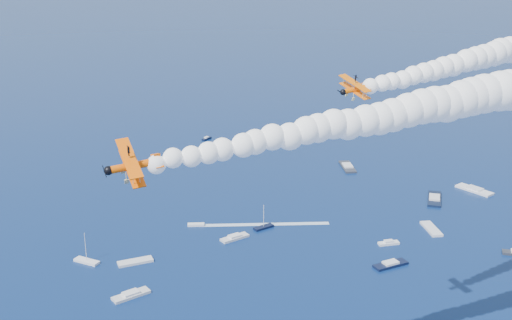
% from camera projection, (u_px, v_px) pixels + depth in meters
% --- Properties ---
extents(biplane_lead, '(10.16, 10.24, 6.36)m').
position_uv_depth(biplane_lead, '(356.00, 89.00, 115.04)').
color(biplane_lead, '#FF6A05').
extents(biplane_trail, '(12.81, 13.36, 8.85)m').
position_uv_depth(biplane_trail, '(134.00, 166.00, 94.20)').
color(biplane_trail, '#FD5D05').
extents(smoke_trail_lead, '(72.43, 71.78, 12.39)m').
position_uv_depth(smoke_trail_lead, '(492.00, 55.00, 131.29)').
color(smoke_trail_lead, white).
extents(smoke_trail_trail, '(72.40, 71.05, 12.39)m').
position_uv_depth(smoke_trail_trail, '(350.00, 123.00, 105.35)').
color(smoke_trail_trail, white).
extents(spectator_boats, '(200.19, 189.03, 0.70)m').
position_uv_depth(spectator_boats, '(374.00, 231.00, 199.61)').
color(spectator_boats, white).
rests_on(spectator_boats, ground).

